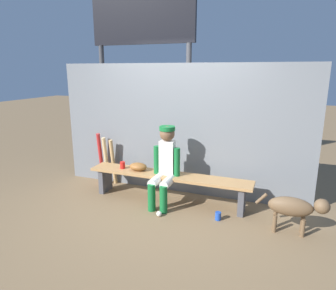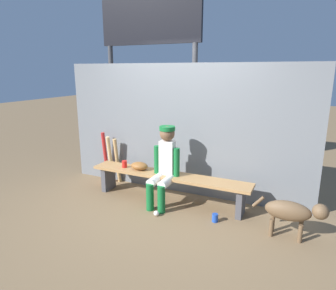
# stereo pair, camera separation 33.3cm
# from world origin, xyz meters

# --- Properties ---
(ground_plane) EXTENTS (30.00, 30.00, 0.00)m
(ground_plane) POSITION_xyz_m (0.00, 0.00, 0.00)
(ground_plane) COLOR brown
(chainlink_fence) EXTENTS (4.09, 0.03, 2.05)m
(chainlink_fence) POSITION_xyz_m (0.00, 0.44, 1.03)
(chainlink_fence) COLOR slate
(chainlink_fence) RESTS_ON ground_plane
(dugout_bench) EXTENTS (2.50, 0.36, 0.43)m
(dugout_bench) POSITION_xyz_m (0.00, 0.00, 0.34)
(dugout_bench) COLOR #AD7F4C
(dugout_bench) RESTS_ON ground_plane
(player_seated) EXTENTS (0.41, 0.55, 1.16)m
(player_seated) POSITION_xyz_m (-0.01, -0.11, 0.63)
(player_seated) COLOR silver
(player_seated) RESTS_ON ground_plane
(baseball_glove) EXTENTS (0.28, 0.20, 0.12)m
(baseball_glove) POSITION_xyz_m (-0.50, 0.00, 0.49)
(baseball_glove) COLOR brown
(baseball_glove) RESTS_ON dugout_bench
(bat_wood_tan) EXTENTS (0.07, 0.17, 0.81)m
(bat_wood_tan) POSITION_xyz_m (-1.14, 0.32, 0.40)
(bat_wood_tan) COLOR tan
(bat_wood_tan) RESTS_ON ground_plane
(bat_wood_natural) EXTENTS (0.08, 0.19, 0.85)m
(bat_wood_natural) POSITION_xyz_m (-1.25, 0.28, 0.42)
(bat_wood_natural) COLOR tan
(bat_wood_natural) RESTS_ON ground_plane
(bat_aluminum_red) EXTENTS (0.07, 0.16, 0.90)m
(bat_aluminum_red) POSITION_xyz_m (-1.37, 0.30, 0.45)
(bat_aluminum_red) COLOR #B22323
(bat_aluminum_red) RESTS_ON ground_plane
(baseball) EXTENTS (0.07, 0.07, 0.07)m
(baseball) POSITION_xyz_m (0.06, -0.51, 0.04)
(baseball) COLOR white
(baseball) RESTS_ON ground_plane
(cup_on_ground) EXTENTS (0.08, 0.08, 0.11)m
(cup_on_ground) POSITION_xyz_m (0.84, -0.32, 0.06)
(cup_on_ground) COLOR #1E47AD
(cup_on_ground) RESTS_ON ground_plane
(cup_on_bench) EXTENTS (0.08, 0.08, 0.11)m
(cup_on_bench) POSITION_xyz_m (-0.77, -0.01, 0.49)
(cup_on_bench) COLOR red
(cup_on_bench) RESTS_ON dugout_bench
(scoreboard) EXTENTS (2.35, 0.27, 3.52)m
(scoreboard) POSITION_xyz_m (-1.00, 1.43, 2.48)
(scoreboard) COLOR #3F3F42
(scoreboard) RESTS_ON ground_plane
(dog) EXTENTS (0.84, 0.20, 0.49)m
(dog) POSITION_xyz_m (1.77, -0.31, 0.34)
(dog) COLOR brown
(dog) RESTS_ON ground_plane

